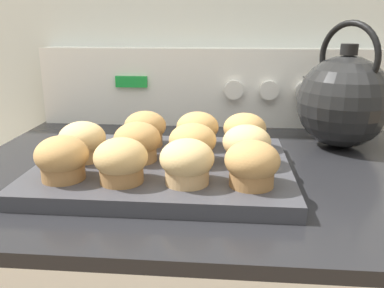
% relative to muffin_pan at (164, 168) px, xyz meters
% --- Properties ---
extents(control_panel, '(0.77, 0.07, 0.17)m').
position_rel_muffin_pan_xyz_m(control_panel, '(0.05, 0.34, 0.08)').
color(control_panel, white).
rests_on(control_panel, stove_range).
extents(muffin_pan, '(0.38, 0.30, 0.02)m').
position_rel_muffin_pan_xyz_m(muffin_pan, '(0.00, 0.00, 0.00)').
color(muffin_pan, '#38383D').
rests_on(muffin_pan, stove_range).
extents(muffin_r0_c0, '(0.07, 0.07, 0.06)m').
position_rel_muffin_pan_xyz_m(muffin_r0_c0, '(-0.13, -0.08, 0.04)').
color(muffin_r0_c0, olive).
rests_on(muffin_r0_c0, muffin_pan).
extents(muffin_r0_c1, '(0.07, 0.07, 0.06)m').
position_rel_muffin_pan_xyz_m(muffin_r0_c1, '(-0.04, -0.09, 0.04)').
color(muffin_r0_c1, olive).
rests_on(muffin_r0_c1, muffin_pan).
extents(muffin_r0_c2, '(0.07, 0.07, 0.06)m').
position_rel_muffin_pan_xyz_m(muffin_r0_c2, '(0.04, -0.08, 0.04)').
color(muffin_r0_c2, tan).
rests_on(muffin_r0_c2, muffin_pan).
extents(muffin_r0_c3, '(0.07, 0.07, 0.06)m').
position_rel_muffin_pan_xyz_m(muffin_r0_c3, '(0.13, -0.08, 0.04)').
color(muffin_r0_c3, olive).
rests_on(muffin_r0_c3, muffin_pan).
extents(muffin_r1_c0, '(0.07, 0.07, 0.06)m').
position_rel_muffin_pan_xyz_m(muffin_r1_c0, '(-0.13, -0.00, 0.04)').
color(muffin_r1_c0, tan).
rests_on(muffin_r1_c0, muffin_pan).
extents(muffin_r1_c1, '(0.07, 0.07, 0.06)m').
position_rel_muffin_pan_xyz_m(muffin_r1_c1, '(-0.04, 0.00, 0.04)').
color(muffin_r1_c1, '#A37A4C').
rests_on(muffin_r1_c1, muffin_pan).
extents(muffin_r1_c2, '(0.07, 0.07, 0.06)m').
position_rel_muffin_pan_xyz_m(muffin_r1_c2, '(0.04, 0.00, 0.04)').
color(muffin_r1_c2, tan).
rests_on(muffin_r1_c2, muffin_pan).
extents(muffin_r1_c3, '(0.07, 0.07, 0.06)m').
position_rel_muffin_pan_xyz_m(muffin_r1_c3, '(0.13, -0.00, 0.04)').
color(muffin_r1_c3, tan).
rests_on(muffin_r1_c3, muffin_pan).
extents(muffin_r2_c1, '(0.07, 0.07, 0.06)m').
position_rel_muffin_pan_xyz_m(muffin_r2_c1, '(-0.05, 0.08, 0.04)').
color(muffin_r2_c1, '#A37A4C').
rests_on(muffin_r2_c1, muffin_pan).
extents(muffin_r2_c2, '(0.07, 0.07, 0.06)m').
position_rel_muffin_pan_xyz_m(muffin_r2_c2, '(0.05, 0.09, 0.04)').
color(muffin_r2_c2, '#A37A4C').
rests_on(muffin_r2_c2, muffin_pan).
extents(muffin_r2_c3, '(0.07, 0.07, 0.06)m').
position_rel_muffin_pan_xyz_m(muffin_r2_c3, '(0.13, 0.08, 0.04)').
color(muffin_r2_c3, tan).
rests_on(muffin_r2_c3, muffin_pan).
extents(tea_kettle, '(0.17, 0.19, 0.23)m').
position_rel_muffin_pan_xyz_m(tea_kettle, '(0.31, 0.19, 0.08)').
color(tea_kettle, black).
rests_on(tea_kettle, stove_range).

